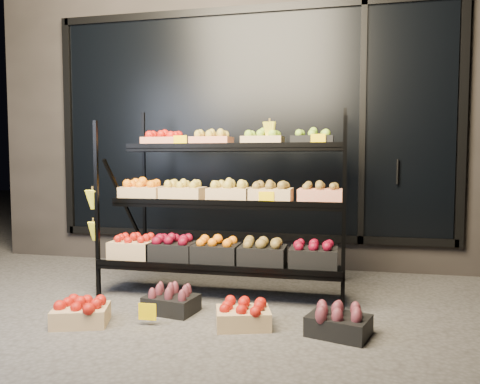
% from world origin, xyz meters
% --- Properties ---
extents(ground, '(24.00, 24.00, 0.00)m').
position_xyz_m(ground, '(0.00, 0.00, 0.00)').
color(ground, '#514F4C').
rests_on(ground, ground).
extents(building, '(6.00, 2.08, 3.50)m').
position_xyz_m(building, '(0.00, 2.59, 1.75)').
color(building, '#2D2826').
rests_on(building, ground).
extents(display_rack, '(2.18, 1.02, 1.66)m').
position_xyz_m(display_rack, '(-0.01, 0.60, 0.79)').
color(display_rack, black).
rests_on(display_rack, ground).
extents(tag_floor_a, '(0.13, 0.01, 0.12)m').
position_xyz_m(tag_floor_a, '(-0.32, -0.40, 0.06)').
color(tag_floor_a, '#F9CC00').
rests_on(tag_floor_a, ground).
extents(floor_crate_left, '(0.44, 0.38, 0.19)m').
position_xyz_m(floor_crate_left, '(-0.79, -0.48, 0.09)').
color(floor_crate_left, tan).
rests_on(floor_crate_left, ground).
extents(floor_crate_midleft, '(0.42, 0.34, 0.19)m').
position_xyz_m(floor_crate_midleft, '(-0.26, -0.09, 0.09)').
color(floor_crate_midleft, black).
rests_on(floor_crate_midleft, ground).
extents(floor_crate_midright, '(0.43, 0.37, 0.19)m').
position_xyz_m(floor_crate_midright, '(0.34, -0.28, 0.09)').
color(floor_crate_midright, tan).
rests_on(floor_crate_midright, ground).
extents(floor_crate_right, '(0.46, 0.39, 0.20)m').
position_xyz_m(floor_crate_right, '(1.00, -0.30, 0.09)').
color(floor_crate_right, black).
rests_on(floor_crate_right, ground).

